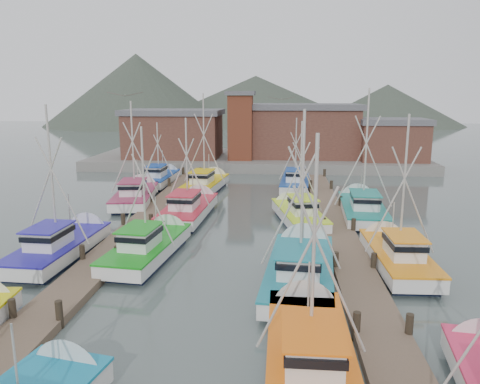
# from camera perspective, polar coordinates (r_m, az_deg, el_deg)

# --- Properties ---
(ground) EXTENTS (260.00, 260.00, 0.00)m
(ground) POSITION_cam_1_polar(r_m,az_deg,el_deg) (27.86, -1.43, -7.97)
(ground) COLOR #465451
(ground) RESTS_ON ground
(dock_left) EXTENTS (2.30, 46.00, 1.50)m
(dock_left) POSITION_cam_1_polar(r_m,az_deg,el_deg) (32.99, -12.88, -4.70)
(dock_left) COLOR brown
(dock_left) RESTS_ON ground
(dock_right) EXTENTS (2.30, 46.00, 1.50)m
(dock_right) POSITION_cam_1_polar(r_m,az_deg,el_deg) (31.75, 12.09, -5.32)
(dock_right) COLOR brown
(dock_right) RESTS_ON ground
(quay) EXTENTS (44.00, 16.00, 1.20)m
(quay) POSITION_cam_1_polar(r_m,az_deg,el_deg) (63.72, 2.15, 3.93)
(quay) COLOR slate
(quay) RESTS_ON ground
(shed_left) EXTENTS (12.72, 8.48, 6.20)m
(shed_left) POSITION_cam_1_polar(r_m,az_deg,el_deg) (62.80, -8.06, 7.14)
(shed_left) COLOR brown
(shed_left) RESTS_ON quay
(shed_center) EXTENTS (14.84, 9.54, 6.90)m
(shed_center) POSITION_cam_1_polar(r_m,az_deg,el_deg) (63.29, 7.66, 7.50)
(shed_center) COLOR brown
(shed_center) RESTS_ON quay
(shed_right) EXTENTS (8.48, 6.36, 5.20)m
(shed_right) POSITION_cam_1_polar(r_m,az_deg,el_deg) (61.93, 18.05, 6.14)
(shed_right) COLOR brown
(shed_right) RESTS_ON quay
(lookout_tower) EXTENTS (3.60, 3.60, 8.50)m
(lookout_tower) POSITION_cam_1_polar(r_m,az_deg,el_deg) (59.36, 0.06, 8.16)
(lookout_tower) COLOR #5E2B1B
(lookout_tower) RESTS_ON quay
(distant_hills) EXTENTS (175.00, 140.00, 42.00)m
(distant_hills) POSITION_cam_1_polar(r_m,az_deg,el_deg) (149.74, -1.24, 8.33)
(distant_hills) COLOR #444E41
(distant_hills) RESTS_ON ground
(boat_1) EXTENTS (3.68, 9.25, 9.11)m
(boat_1) POSITION_cam_1_polar(r_m,az_deg,el_deg) (17.59, 8.38, -18.26)
(boat_1) COLOR #0F1832
(boat_1) RESTS_ON ground
(boat_4) EXTENTS (3.64, 9.00, 8.45)m
(boat_4) POSITION_cam_1_polar(r_m,az_deg,el_deg) (28.23, -10.81, -6.46)
(boat_4) COLOR #0F1832
(boat_4) RESTS_ON ground
(boat_5) EXTENTS (4.09, 10.43, 9.73)m
(boat_5) POSITION_cam_1_polar(r_m,az_deg,el_deg) (24.66, 7.43, -9.09)
(boat_5) COLOR #0F1832
(boat_5) RESTS_ON ground
(boat_6) EXTENTS (3.94, 9.14, 9.67)m
(boat_6) POSITION_cam_1_polar(r_m,az_deg,el_deg) (29.78, -20.69, -6.04)
(boat_6) COLOR #0F1832
(boat_6) RESTS_ON ground
(boat_7) EXTENTS (3.69, 8.58, 9.17)m
(boat_7) POSITION_cam_1_polar(r_m,az_deg,el_deg) (27.71, 18.41, -7.23)
(boat_7) COLOR #0F1832
(boat_7) RESTS_ON ground
(boat_8) EXTENTS (3.50, 9.57, 8.55)m
(boat_8) POSITION_cam_1_polar(r_m,az_deg,el_deg) (36.76, -6.10, -1.98)
(boat_8) COLOR #0F1832
(boat_8) RESTS_ON ground
(boat_9) EXTENTS (4.19, 8.73, 8.24)m
(boat_9) POSITION_cam_1_polar(r_m,az_deg,el_deg) (35.20, 7.01, -2.64)
(boat_9) COLOR #0F1832
(boat_9) RESTS_ON ground
(boat_10) EXTENTS (4.24, 9.92, 9.72)m
(boat_10) POSITION_cam_1_polar(r_m,az_deg,el_deg) (42.43, -12.51, -0.31)
(boat_10) COLOR #0F1832
(boat_10) RESTS_ON ground
(boat_11) EXTENTS (4.34, 9.83, 10.76)m
(boat_11) POSITION_cam_1_polar(r_m,az_deg,el_deg) (37.88, 14.60, -1.88)
(boat_11) COLOR #0F1832
(boat_11) RESTS_ON ground
(boat_12) EXTENTS (4.08, 9.52, 10.29)m
(boat_12) POSITION_cam_1_polar(r_m,az_deg,el_deg) (46.48, -4.11, 1.01)
(boat_12) COLOR #0F1832
(boat_12) RESTS_ON ground
(boat_13) EXTENTS (3.24, 8.71, 7.84)m
(boat_13) POSITION_cam_1_polar(r_m,az_deg,el_deg) (47.42, 6.75, 1.16)
(boat_13) COLOR #0F1832
(boat_13) RESTS_ON ground
(boat_14) EXTENTS (3.07, 8.63, 7.26)m
(boat_14) POSITION_cam_1_polar(r_m,az_deg,el_deg) (50.26, -9.64, 1.69)
(boat_14) COLOR #0F1832
(boat_14) RESTS_ON ground
(gull_near) EXTENTS (1.55, 0.61, 0.24)m
(gull_near) POSITION_cam_1_polar(r_m,az_deg,el_deg) (20.86, -13.84, 11.44)
(gull_near) COLOR gray
(gull_near) RESTS_ON ground
(gull_far) EXTENTS (1.54, 0.60, 0.24)m
(gull_far) POSITION_cam_1_polar(r_m,az_deg,el_deg) (26.83, 5.06, 11.27)
(gull_far) COLOR gray
(gull_far) RESTS_ON ground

